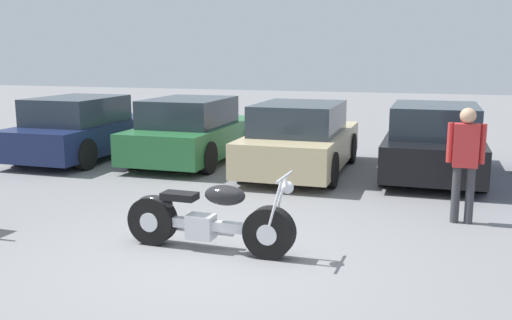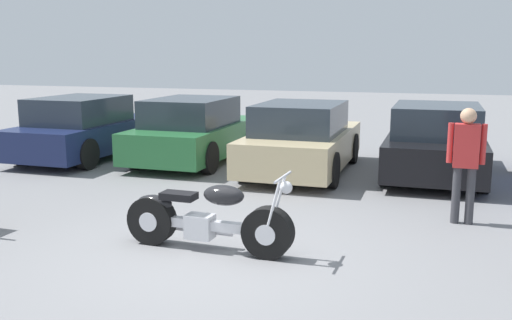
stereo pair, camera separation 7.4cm
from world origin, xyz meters
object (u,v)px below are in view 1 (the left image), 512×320
parked_car_navy (83,129)px  person_standing (465,156)px  motorcycle (207,219)px  parked_car_black (434,142)px  parked_car_champagne (301,140)px  parked_car_green (193,131)px

parked_car_navy → person_standing: 8.71m
motorcycle → parked_car_black: size_ratio=0.54×
parked_car_black → person_standing: person_standing is taller
motorcycle → parked_car_navy: size_ratio=0.54×
parked_car_navy → parked_car_champagne: bearing=-0.9°
parked_car_champagne → person_standing: (3.02, -2.80, 0.31)m
motorcycle → person_standing: size_ratio=1.32×
motorcycle → parked_car_green: size_ratio=0.54×
motorcycle → parked_car_black: (2.65, 5.42, 0.28)m
parked_car_black → motorcycle: bearing=-116.0°
parked_car_black → parked_car_green: bearing=179.9°
parked_car_green → parked_car_black: (5.19, -0.01, 0.00)m
motorcycle → person_standing: person_standing is taller
parked_car_black → person_standing: bearing=-82.6°
parked_car_navy → parked_car_champagne: (5.19, -0.08, 0.00)m
parked_car_navy → parked_car_black: 7.80m
parked_car_black → parked_car_champagne: bearing=-169.9°
parked_car_champagne → parked_car_black: 2.64m
parked_car_navy → person_standing: (8.21, -2.88, 0.31)m
person_standing → parked_car_black: bearing=97.4°
parked_car_navy → person_standing: person_standing is taller
parked_car_green → person_standing: (5.62, -3.27, 0.31)m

